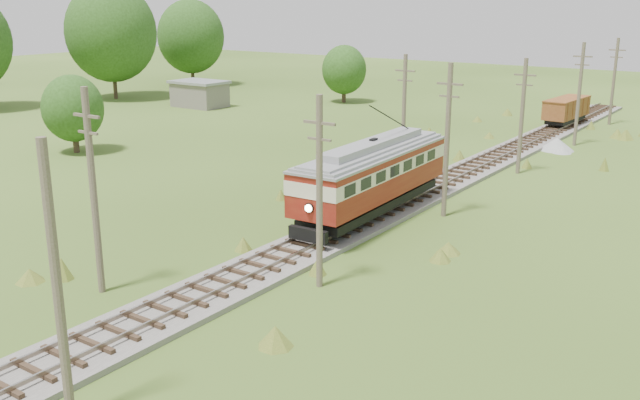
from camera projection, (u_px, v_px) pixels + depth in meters
The scene contains 17 objects.
railbed_main at pixel (419, 194), 46.37m from camera, with size 3.60×96.00×0.57m.
streetcar at pixel (373, 172), 40.98m from camera, with size 3.74×13.68×6.21m.
gondola at pixel (566, 109), 70.84m from camera, with size 2.79×7.33×2.39m.
gravel_pile at pixel (557, 145), 60.34m from camera, with size 3.00×3.18×1.09m.
utility_pole_r_1 at pixel (57, 286), 20.65m from camera, with size 0.30×0.30×8.80m.
utility_pole_r_2 at pixel (319, 191), 30.78m from camera, with size 1.60×0.30×8.60m.
utility_pole_r_3 at pixel (447, 139), 41.04m from camera, with size 1.60×0.30×9.00m.
utility_pole_r_4 at pixel (522, 115), 51.48m from camera, with size 1.60×0.30×8.40m.
utility_pole_r_5 at pixel (579, 93), 61.44m from camera, with size 1.60×0.30×8.90m.
utility_pole_r_6 at pixel (614, 81), 71.84m from camera, with size 1.60×0.30×8.70m.
utility_pole_l_a at pixel (93, 190), 30.13m from camera, with size 1.60×0.30×9.00m.
utility_pole_l_b at pixel (404, 112), 52.43m from camera, with size 1.60×0.30×8.60m.
tree_left_4 at pixel (111, 32), 89.68m from camera, with size 11.34×11.34×14.61m.
tree_left_5 at pixel (191, 37), 103.74m from camera, with size 9.66×9.66×12.44m.
tree_mid_a at pixel (344, 70), 87.58m from camera, with size 5.46×5.46×7.03m.
tree_mid_c at pixel (73, 108), 58.80m from camera, with size 5.04×5.04×6.49m.
shed at pixel (200, 94), 84.61m from camera, with size 6.40×4.40×3.10m.
Camera 1 is at (20.35, -6.35, 12.44)m, focal length 40.00 mm.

